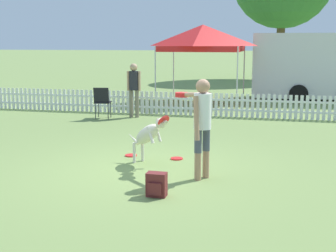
{
  "coord_description": "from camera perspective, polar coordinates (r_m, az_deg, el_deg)",
  "views": [
    {
      "loc": [
        2.25,
        -7.55,
        2.2
      ],
      "look_at": [
        0.39,
        0.14,
        0.78
      ],
      "focal_mm": 50.0,
      "sensor_mm": 36.0,
      "label": 1
    }
  ],
  "objects": [
    {
      "name": "ground_plane",
      "position": [
        8.18,
        -2.9,
        -5.42
      ],
      "size": [
        240.0,
        240.0,
        0.0
      ],
      "primitive_type": "plane",
      "color": "olive"
    },
    {
      "name": "handler_person",
      "position": [
        7.5,
        4.04,
        1.13
      ],
      "size": [
        0.77,
        0.99,
        1.63
      ],
      "rotation": [
        0.0,
        0.0,
        1.02
      ],
      "color": "tan",
      "rests_on": "ground_plane"
    },
    {
      "name": "leaping_dog",
      "position": [
        8.42,
        -2.34,
        -0.93
      ],
      "size": [
        0.96,
        0.67,
        0.96
      ],
      "rotation": [
        0.0,
        0.0,
        -2.12
      ],
      "color": "beige",
      "rests_on": "ground_plane"
    },
    {
      "name": "frisbee_near_handler",
      "position": [
        8.93,
        1.08,
        -3.99
      ],
      "size": [
        0.23,
        0.23,
        0.02
      ],
      "color": "red",
      "rests_on": "ground_plane"
    },
    {
      "name": "frisbee_near_dog",
      "position": [
        9.2,
        -4.54,
        -3.59
      ],
      "size": [
        0.23,
        0.23,
        0.02
      ],
      "color": "red",
      "rests_on": "ground_plane"
    },
    {
      "name": "backpack_on_grass",
      "position": [
        6.79,
        -1.42,
        -7.17
      ],
      "size": [
        0.29,
        0.22,
        0.35
      ],
      "color": "maroon",
      "rests_on": "ground_plane"
    },
    {
      "name": "picket_fence",
      "position": [
        14.14,
        4.34,
        2.65
      ],
      "size": [
        20.68,
        0.04,
        0.7
      ],
      "color": "white",
      "rests_on": "ground_plane"
    },
    {
      "name": "folding_chair_blue_left",
      "position": [
        13.71,
        -8.03,
        3.19
      ],
      "size": [
        0.5,
        0.52,
        0.92
      ],
      "rotation": [
        0.0,
        0.0,
        3.29
      ],
      "color": "#333338",
      "rests_on": "ground_plane"
    },
    {
      "name": "canopy_tent_main",
      "position": [
        17.37,
        4.26,
        10.64
      ],
      "size": [
        2.88,
        2.88,
        2.83
      ],
      "color": "silver",
      "rests_on": "ground_plane"
    },
    {
      "name": "spectator_standing",
      "position": [
        13.82,
        -4.19,
        5.0
      ],
      "size": [
        0.42,
        0.27,
        1.59
      ],
      "rotation": [
        0.0,
        0.0,
        3.2
      ],
      "color": "#7A705B",
      "rests_on": "ground_plane"
    },
    {
      "name": "equipment_trailer",
      "position": [
        18.79,
        17.17,
        7.08
      ],
      "size": [
        5.36,
        2.46,
        2.53
      ],
      "rotation": [
        0.0,
        0.0,
        0.06
      ],
      "color": "silver",
      "rests_on": "ground_plane"
    }
  ]
}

